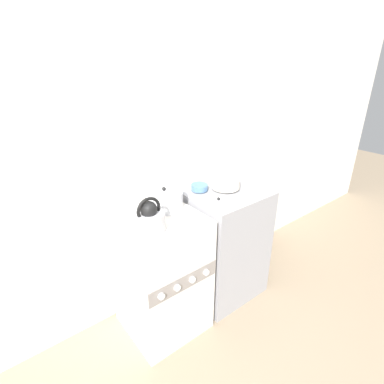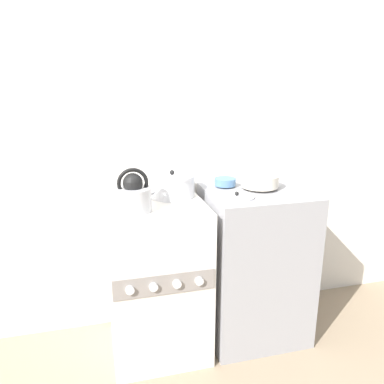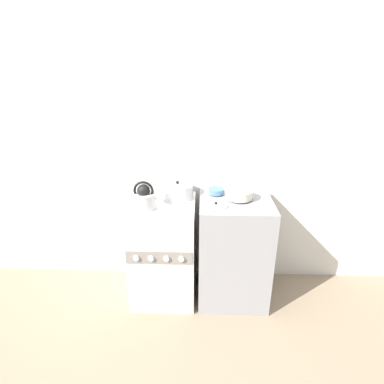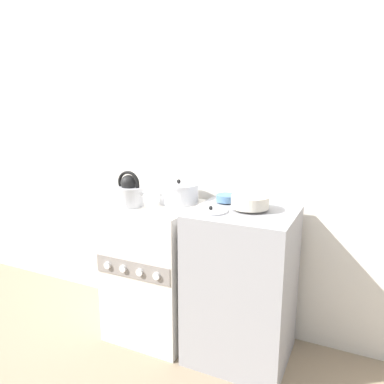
% 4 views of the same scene
% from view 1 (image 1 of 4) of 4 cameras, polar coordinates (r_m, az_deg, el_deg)
% --- Properties ---
extents(ground_plane, '(12.00, 12.00, 0.00)m').
position_cam_1_polar(ground_plane, '(2.38, -1.40, -27.08)').
color(ground_plane, gray).
extents(wall_back, '(7.00, 0.06, 2.50)m').
position_cam_1_polar(wall_back, '(2.10, -11.72, 6.79)').
color(wall_back, silver).
rests_on(wall_back, ground_plane).
extents(stove, '(0.54, 0.55, 0.90)m').
position_cam_1_polar(stove, '(2.22, -5.78, -15.38)').
color(stove, silver).
rests_on(stove, ground_plane).
extents(counter, '(0.59, 0.52, 0.93)m').
position_cam_1_polar(counter, '(2.51, 6.10, -9.67)').
color(counter, '#99999E').
rests_on(counter, ground_plane).
extents(kettle, '(0.23, 0.18, 0.23)m').
position_cam_1_polar(kettle, '(1.79, -8.07, -5.09)').
color(kettle, silver).
rests_on(kettle, stove).
extents(cooking_pot, '(0.27, 0.27, 0.16)m').
position_cam_1_polar(cooking_pot, '(2.08, -5.31, -1.33)').
color(cooking_pot, silver).
rests_on(cooking_pot, stove).
extents(enamel_bowl, '(0.22, 0.22, 0.08)m').
position_cam_1_polar(enamel_bowl, '(2.30, 6.44, 1.65)').
color(enamel_bowl, beige).
rests_on(enamel_bowl, counter).
extents(small_ceramic_bowl, '(0.13, 0.13, 0.05)m').
position_cam_1_polar(small_ceramic_bowl, '(2.26, 1.44, 0.89)').
color(small_ceramic_bowl, '#4C729E').
rests_on(small_ceramic_bowl, counter).
extents(loose_pot_lid, '(0.19, 0.19, 0.03)m').
position_cam_1_polar(loose_pot_lid, '(2.11, 5.07, -1.69)').
color(loose_pot_lid, silver).
rests_on(loose_pot_lid, counter).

